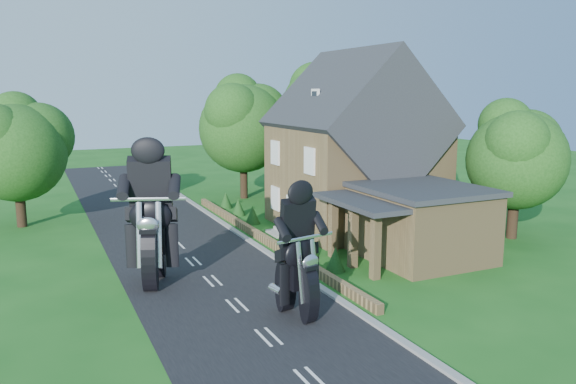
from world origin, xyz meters
name	(u,v)px	position (x,y,z in m)	size (l,w,h in m)	color
ground	(213,281)	(0.00, 0.00, 0.00)	(120.00, 120.00, 0.00)	#185116
road	(213,281)	(0.00, 0.00, 0.01)	(7.00, 80.00, 0.02)	black
kerb	(292,268)	(3.65, 0.00, 0.06)	(0.30, 80.00, 0.12)	gray
garden_wall	(262,238)	(4.30, 5.00, 0.20)	(0.30, 22.00, 0.40)	olive
house	(355,153)	(10.49, 6.00, 4.34)	(9.54, 8.64, 10.24)	olive
annex	(418,221)	(9.87, -0.80, 1.77)	(7.05, 5.94, 3.44)	olive
tree_annex_side	(521,151)	(17.13, 0.10, 4.69)	(5.64, 5.20, 7.48)	black
tree_house_right	(414,132)	(16.65, 8.62, 5.19)	(6.51, 6.00, 8.40)	black
tree_behind_house	(327,113)	(14.18, 16.14, 6.23)	(7.81, 7.20, 10.08)	black
tree_behind_left	(248,120)	(8.16, 17.13, 5.73)	(6.94, 6.40, 9.16)	black
tree_far_road	(23,144)	(-6.86, 14.11, 4.84)	(6.08, 5.60, 7.84)	black
shrub_a	(335,259)	(5.30, -1.00, 0.55)	(0.90, 0.90, 1.10)	#123711
shrub_b	(310,245)	(5.30, 1.50, 0.55)	(0.90, 0.90, 1.10)	#123711
shrub_c	(288,234)	(5.30, 4.00, 0.55)	(0.90, 0.90, 1.10)	#123711
shrub_d	(253,215)	(5.30, 9.00, 0.55)	(0.90, 0.90, 1.10)	#123711
shrub_e	(238,207)	(5.30, 11.50, 0.55)	(0.90, 0.90, 1.10)	#123711
shrub_f	(226,200)	(5.30, 14.00, 0.55)	(0.90, 0.90, 1.10)	#123711
motorcycle_lead	(297,297)	(1.55, -4.91, 0.73)	(0.40, 1.57, 1.46)	black
motorcycle_follow	(154,263)	(-2.28, 0.58, 0.91)	(0.49, 1.94, 1.81)	black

